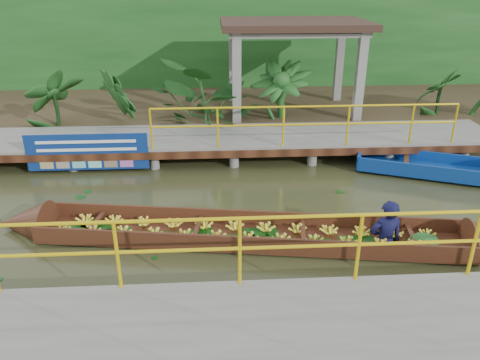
{
  "coord_description": "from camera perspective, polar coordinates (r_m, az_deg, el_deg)",
  "views": [
    {
      "loc": [
        0.49,
        -8.29,
        4.54
      ],
      "look_at": [
        1.02,
        0.5,
        0.6
      ],
      "focal_mm": 35.0,
      "sensor_mm": 36.0,
      "label": 1
    }
  ],
  "objects": [
    {
      "name": "ground",
      "position": [
        9.47,
        -6.0,
        -4.7
      ],
      "size": [
        80.0,
        80.0,
        0.0
      ],
      "primitive_type": "plane",
      "color": "#32341A",
      "rests_on": "ground"
    },
    {
      "name": "tropical_plants",
      "position": [
        14.09,
        3.9,
        10.65
      ],
      "size": [
        14.33,
        1.33,
        1.66
      ],
      "color": "#164518",
      "rests_on": "ground"
    },
    {
      "name": "vendor_boat",
      "position": [
        8.57,
        3.44,
        -6.16
      ],
      "size": [
        9.65,
        2.36,
        2.08
      ],
      "rotation": [
        0.0,
        0.0,
        -0.15
      ],
      "color": "#381E0F",
      "rests_on": "ground"
    },
    {
      "name": "moored_blue_boat",
      "position": [
        12.38,
        26.41,
        0.77
      ],
      "size": [
        4.0,
        2.42,
        0.94
      ],
      "rotation": [
        0.0,
        0.0,
        -0.39
      ],
      "color": "navy",
      "rests_on": "ground"
    },
    {
      "name": "land_strip",
      "position": [
        16.38,
        -5.09,
        8.72
      ],
      "size": [
        30.0,
        8.0,
        0.45
      ],
      "primitive_type": "cube",
      "color": "#2E2317",
      "rests_on": "ground"
    },
    {
      "name": "blue_banner",
      "position": [
        11.88,
        -18.12,
        3.27
      ],
      "size": [
        2.92,
        0.04,
        0.91
      ],
      "color": "navy",
      "rests_on": "ground"
    },
    {
      "name": "foliage_backdrop",
      "position": [
        18.48,
        -5.13,
        16.09
      ],
      "size": [
        30.0,
        0.8,
        4.0
      ],
      "primitive_type": "cube",
      "color": "#164518",
      "rests_on": "ground"
    },
    {
      "name": "far_dock",
      "position": [
        12.41,
        -5.44,
        4.88
      ],
      "size": [
        16.0,
        2.06,
        1.66
      ],
      "color": "slate",
      "rests_on": "ground"
    },
    {
      "name": "pavilion",
      "position": [
        14.91,
        6.57,
        17.3
      ],
      "size": [
        4.4,
        3.0,
        3.0
      ],
      "color": "slate",
      "rests_on": "ground"
    }
  ]
}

